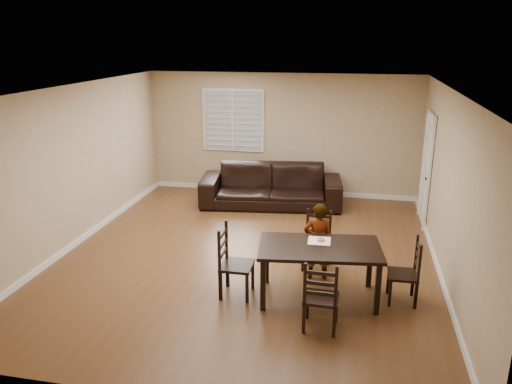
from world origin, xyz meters
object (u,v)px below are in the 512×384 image
Objects in this scene: chair_far at (320,301)px; donut at (321,239)px; sofa at (271,186)px; chair_near at (318,241)px; dining_table at (320,252)px; child at (318,241)px; chair_left at (228,263)px; chair_right at (411,274)px.

chair_far is 1.10m from donut.
chair_far reaches higher than sofa.
chair_near is 0.92m from donut.
dining_table is 0.22m from donut.
chair_left is at bearing 19.27° from child.
chair_far is 1.51m from chair_right.
child is 0.46m from donut.
chair_right is 0.31× the size of sofa.
child reaches higher than dining_table.
sofa is at bearing 110.27° from donut.
chair_right is (1.14, 0.99, -0.01)m from chair_far.
sofa is (-1.41, 4.61, 0.00)m from chair_far.
child is (-0.16, 1.44, 0.16)m from chair_far.
chair_far is 1.46m from child.
child is (1.16, 0.72, 0.12)m from chair_left.
chair_near reaches higher than dining_table.
chair_left is at bearing -85.04° from chair_right.
chair_left is 1.38m from child.
dining_table is 1.91× the size of chair_near.
dining_table is 0.60m from child.
chair_left is 0.87× the size of child.
chair_right reaches higher than dining_table.
chair_right reaches higher than sofa.
chair_near is at bearing -72.98° from sofa.
dining_table is 1.26m from chair_left.
chair_right is 4.43m from sofa.
chair_left reaches higher than chair_near.
child reaches higher than sofa.
dining_table is at bearing -89.36° from donut.
sofa is (-1.25, 3.17, -0.16)m from child.
chair_near is at bearing 96.94° from donut.
donut is at bearing -76.69° from sofa.
child is (-1.29, 0.45, 0.17)m from chair_right.
child is at bearing -110.54° from chair_right.
chair_far reaches higher than dining_table.
chair_left reaches higher than dining_table.
chair_near is 0.31× the size of sofa.
chair_far reaches higher than donut.
chair_far is (0.09, -0.85, -0.25)m from dining_table.
chair_left reaches higher than sofa.
child reaches higher than donut.
donut is (1.23, 0.32, 0.33)m from chair_left.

